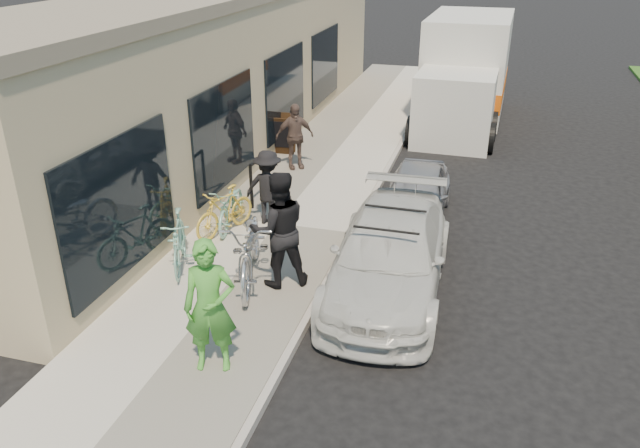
# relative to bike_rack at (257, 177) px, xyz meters

# --- Properties ---
(ground) EXTENTS (120.00, 120.00, 0.00)m
(ground) POSITION_rel_bike_rack_xyz_m (2.75, -3.92, -0.74)
(ground) COLOR black
(ground) RESTS_ON ground
(sidewalk) EXTENTS (3.00, 34.00, 0.15)m
(sidewalk) POSITION_rel_bike_rack_xyz_m (0.75, -0.92, -0.67)
(sidewalk) COLOR #B3AEA1
(sidewalk) RESTS_ON ground
(curb) EXTENTS (0.12, 34.00, 0.13)m
(curb) POSITION_rel_bike_rack_xyz_m (2.30, -0.92, -0.68)
(curb) COLOR #9D9790
(curb) RESTS_ON ground
(storefront) EXTENTS (3.60, 20.00, 4.22)m
(storefront) POSITION_rel_bike_rack_xyz_m (-2.49, 4.07, 1.38)
(storefront) COLOR tan
(storefront) RESTS_ON ground
(bike_rack) EXTENTS (0.11, 0.70, 0.98)m
(bike_rack) POSITION_rel_bike_rack_xyz_m (0.00, 0.00, 0.00)
(bike_rack) COLOR black
(bike_rack) RESTS_ON sidewalk
(sandwich_board) EXTENTS (0.66, 0.67, 1.02)m
(sandwich_board) POSITION_rel_bike_rack_xyz_m (-0.57, 3.31, -0.07)
(sandwich_board) COLOR black
(sandwich_board) RESTS_ON sidewalk
(sedan_white) EXTENTS (1.99, 4.55, 1.34)m
(sedan_white) POSITION_rel_bike_rack_xyz_m (3.32, -2.57, -0.09)
(sedan_white) COLOR silver
(sedan_white) RESTS_ON ground
(sedan_silver) EXTENTS (1.41, 3.32, 1.12)m
(sedan_silver) POSITION_rel_bike_rack_xyz_m (3.35, 0.37, -0.18)
(sedan_silver) COLOR #9D9DA2
(sedan_silver) RESTS_ON ground
(moving_truck) EXTENTS (2.58, 6.52, 3.18)m
(moving_truck) POSITION_rel_bike_rack_xyz_m (3.69, 8.42, 0.67)
(moving_truck) COLOR beige
(moving_truck) RESTS_ON ground
(tandem_bike) EXTENTS (1.43, 2.46, 1.22)m
(tandem_bike) POSITION_rel_bike_rack_xyz_m (1.09, -3.13, 0.02)
(tandem_bike) COLOR #B8B8BB
(tandem_bike) RESTS_ON sidewalk
(woman_rider) EXTENTS (0.79, 0.63, 1.88)m
(woman_rider) POSITION_rel_bike_rack_xyz_m (1.46, -5.45, 0.35)
(woman_rider) COLOR green
(woman_rider) RESTS_ON sidewalk
(man_standing) EXTENTS (1.21, 1.13, 1.98)m
(man_standing) POSITION_rel_bike_rack_xyz_m (1.59, -3.11, 0.39)
(man_standing) COLOR black
(man_standing) RESTS_ON sidewalk
(cruiser_bike_a) EXTENTS (1.05, 1.69, 0.98)m
(cruiser_bike_a) POSITION_rel_bike_rack_xyz_m (-0.28, -3.05, -0.10)
(cruiser_bike_a) COLOR #7CBAA4
(cruiser_bike_a) RESTS_ON sidewalk
(cruiser_bike_b) EXTENTS (0.82, 1.73, 0.87)m
(cruiser_bike_b) POSITION_rel_bike_rack_xyz_m (-0.08, -1.25, -0.16)
(cruiser_bike_b) COLOR #7CBAA4
(cruiser_bike_b) RESTS_ON sidewalk
(cruiser_bike_c) EXTENTS (0.94, 1.59, 0.92)m
(cruiser_bike_c) POSITION_rel_bike_rack_xyz_m (-0.07, -1.58, -0.13)
(cruiser_bike_c) COLOR gold
(cruiser_bike_c) RESTS_ON sidewalk
(bystander_a) EXTENTS (1.02, 0.64, 1.52)m
(bystander_a) POSITION_rel_bike_rack_xyz_m (0.59, -0.91, 0.17)
(bystander_a) COLOR black
(bystander_a) RESTS_ON sidewalk
(bystander_b) EXTENTS (1.01, 0.85, 1.62)m
(bystander_b) POSITION_rel_bike_rack_xyz_m (0.09, 2.32, 0.22)
(bystander_b) COLOR brown
(bystander_b) RESTS_ON sidewalk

